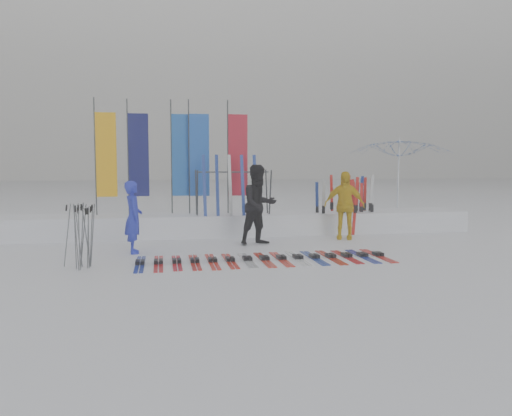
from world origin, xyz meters
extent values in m
plane|color=white|center=(0.00, 0.00, 0.00)|extent=(120.00, 120.00, 0.00)
cube|color=white|center=(0.00, 4.60, 0.30)|extent=(14.00, 1.60, 0.60)
imported|color=#222EC7|center=(-2.52, 1.94, 0.81)|extent=(0.47, 0.64, 1.62)
imported|color=black|center=(0.47, 2.63, 0.99)|extent=(1.16, 1.03, 1.98)
imported|color=yellow|center=(2.88, 3.11, 0.90)|extent=(1.15, 0.83, 1.81)
imported|color=white|center=(5.76, 5.73, 1.46)|extent=(3.38, 3.43, 2.92)
cube|color=navy|center=(-2.33, 0.58, 0.04)|extent=(0.17, 1.68, 0.07)
cube|color=#B00E13|center=(-1.98, 0.58, 0.04)|extent=(0.17, 1.68, 0.07)
cube|color=#B10E16|center=(-1.62, 0.58, 0.04)|extent=(0.17, 1.56, 0.07)
cube|color=#B2180E|center=(-1.26, 0.58, 0.04)|extent=(0.17, 1.63, 0.07)
cube|color=red|center=(-0.90, 0.58, 0.04)|extent=(0.17, 1.69, 0.07)
cube|color=red|center=(-0.54, 0.58, 0.04)|extent=(0.17, 1.62, 0.07)
cube|color=#B5B8BD|center=(-0.18, 0.58, 0.04)|extent=(0.17, 1.62, 0.07)
cube|color=red|center=(0.18, 0.58, 0.04)|extent=(0.17, 1.64, 0.07)
cube|color=red|center=(0.54, 0.58, 0.04)|extent=(0.17, 1.64, 0.07)
cube|color=silver|center=(0.90, 0.58, 0.04)|extent=(0.17, 1.66, 0.07)
cube|color=navy|center=(1.26, 0.58, 0.04)|extent=(0.17, 1.62, 0.07)
cube|color=#AD1D0D|center=(1.62, 0.58, 0.04)|extent=(0.17, 1.67, 0.07)
cube|color=#B00E12|center=(1.98, 0.58, 0.04)|extent=(0.17, 1.58, 0.07)
cube|color=navy|center=(2.34, 0.58, 0.04)|extent=(0.17, 1.63, 0.07)
cube|color=red|center=(2.70, 0.58, 0.04)|extent=(0.17, 1.65, 0.07)
cylinder|color=#595B60|center=(-3.42, 0.60, 0.62)|extent=(0.10, 0.04, 1.24)
cylinder|color=#595B60|center=(-3.41, 0.54, 0.62)|extent=(0.11, 0.08, 1.25)
cylinder|color=#595B60|center=(-3.21, 0.50, 0.62)|extent=(0.13, 0.13, 1.23)
cylinder|color=#595B60|center=(-3.34, 0.57, 0.58)|extent=(0.13, 0.09, 1.15)
cylinder|color=#595B60|center=(-3.70, 0.67, 0.61)|extent=(0.15, 0.13, 1.22)
cylinder|color=#595B60|center=(-3.28, 0.45, 0.58)|extent=(0.02, 0.09, 1.17)
cylinder|color=#595B60|center=(-3.48, 0.62, 0.59)|extent=(0.14, 0.15, 1.16)
cylinder|color=#595B60|center=(-3.50, 0.31, 0.62)|extent=(0.03, 0.14, 1.23)
cylinder|color=#595B60|center=(-3.39, 0.57, 0.61)|extent=(0.14, 0.09, 1.22)
cylinder|color=#595B60|center=(-3.43, 0.30, 0.63)|extent=(0.04, 0.10, 1.25)
cylinder|color=#595B60|center=(-3.29, 0.45, 0.59)|extent=(0.05, 0.14, 1.17)
cylinder|color=#595B60|center=(-3.47, 0.25, 0.62)|extent=(0.09, 0.07, 1.24)
cylinder|color=#595B60|center=(-3.25, 0.60, 0.60)|extent=(0.09, 0.06, 1.19)
cylinder|color=#383A3F|center=(-3.66, 4.80, 2.20)|extent=(0.04, 0.04, 3.20)
cube|color=#FEB10D|center=(-3.37, 4.80, 2.25)|extent=(0.55, 0.03, 2.30)
cylinder|color=#383A3F|center=(-2.80, 4.93, 2.20)|extent=(0.04, 0.04, 3.20)
cube|color=#0B0F51|center=(-2.51, 4.93, 2.25)|extent=(0.55, 0.03, 2.30)
cylinder|color=#383A3F|center=(-1.60, 4.90, 2.20)|extent=(0.04, 0.04, 3.20)
cube|color=blue|center=(-1.31, 4.90, 2.25)|extent=(0.55, 0.03, 2.30)
cylinder|color=#383A3F|center=(-1.12, 4.75, 2.20)|extent=(0.04, 0.04, 3.20)
cube|color=blue|center=(-0.83, 4.75, 2.25)|extent=(0.55, 0.03, 2.30)
cylinder|color=#383A3F|center=(-0.03, 4.68, 2.20)|extent=(0.04, 0.04, 3.20)
cube|color=red|center=(0.26, 4.68, 2.25)|extent=(0.55, 0.03, 2.30)
cylinder|color=#383A3F|center=(-0.95, 3.95, 1.23)|extent=(0.04, 0.30, 1.23)
cylinder|color=#383A3F|center=(-0.95, 4.45, 1.23)|extent=(0.04, 0.30, 1.23)
cylinder|color=#383A3F|center=(1.05, 3.95, 1.23)|extent=(0.04, 0.30, 1.23)
cylinder|color=#383A3F|center=(1.05, 4.45, 1.23)|extent=(0.04, 0.30, 1.23)
cylinder|color=#383A3F|center=(0.05, 4.20, 1.78)|extent=(2.00, 0.04, 0.04)
cube|color=red|center=(3.11, 4.77, 0.84)|extent=(0.09, 0.05, 1.68)
cube|color=red|center=(3.85, 4.29, 0.73)|extent=(0.09, 0.02, 1.45)
cube|color=navy|center=(3.19, 4.04, 0.80)|extent=(0.09, 0.03, 1.59)
cube|color=navy|center=(4.06, 4.75, 0.78)|extent=(0.09, 0.04, 1.56)
cube|color=navy|center=(3.94, 4.54, 0.82)|extent=(0.09, 0.03, 1.65)
cube|color=red|center=(3.47, 4.27, 0.84)|extent=(0.09, 0.04, 1.68)
cube|color=red|center=(3.57, 4.42, 0.78)|extent=(0.09, 0.04, 1.56)
cube|color=navy|center=(2.53, 4.37, 0.74)|extent=(0.09, 0.04, 1.48)
cube|color=red|center=(3.52, 4.31, 0.77)|extent=(0.09, 0.03, 1.54)
cube|color=red|center=(3.75, 4.61, 0.74)|extent=(0.09, 0.03, 1.47)
cube|color=silver|center=(4.08, 4.19, 0.84)|extent=(0.09, 0.03, 1.69)
cube|color=silver|center=(4.14, 4.20, 0.79)|extent=(0.09, 0.03, 1.59)
cube|color=red|center=(3.85, 4.67, 0.73)|extent=(0.09, 0.03, 1.46)
cube|color=red|center=(3.47, 3.80, 0.82)|extent=(0.09, 0.03, 1.64)
cube|color=red|center=(4.12, 4.68, 0.80)|extent=(0.09, 0.04, 1.61)
cube|color=silver|center=(2.62, 4.07, 0.78)|extent=(0.09, 0.04, 1.57)
camera|label=1|loc=(-1.89, -9.43, 1.96)|focal=35.00mm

